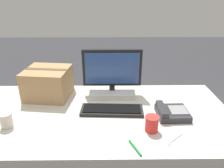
{
  "coord_description": "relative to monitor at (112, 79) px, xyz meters",
  "views": [
    {
      "loc": [
        0.06,
        -1.3,
        1.56
      ],
      "look_at": [
        0.07,
        0.15,
        0.91
      ],
      "focal_mm": 35.0,
      "sensor_mm": 36.0,
      "label": 1
    }
  ],
  "objects": [
    {
      "name": "office_desk",
      "position": [
        -0.08,
        -0.28,
        -0.51
      ],
      "size": [
        1.8,
        0.9,
        0.76
      ],
      "color": "beige",
      "rests_on": "ground_plane"
    },
    {
      "name": "monitor",
      "position": [
        0.0,
        0.0,
        0.0
      ],
      "size": [
        0.45,
        0.23,
        0.37
      ],
      "color": "white",
      "rests_on": "office_desk"
    },
    {
      "name": "keyboard",
      "position": [
        -0.0,
        -0.27,
        -0.12
      ],
      "size": [
        0.44,
        0.17,
        0.03
      ],
      "rotation": [
        0.0,
        0.0,
        -0.04
      ],
      "color": "black",
      "rests_on": "office_desk"
    },
    {
      "name": "desk_phone",
      "position": [
        0.39,
        -0.33,
        -0.11
      ],
      "size": [
        0.21,
        0.2,
        0.07
      ],
      "rotation": [
        0.0,
        0.0,
        0.02
      ],
      "color": "#2D2D33",
      "rests_on": "office_desk"
    },
    {
      "name": "paper_cup_left",
      "position": [
        -0.66,
        -0.44,
        -0.09
      ],
      "size": [
        0.08,
        0.08,
        0.09
      ],
      "color": "beige",
      "rests_on": "office_desk"
    },
    {
      "name": "paper_cup_right",
      "position": [
        0.23,
        -0.49,
        -0.08
      ],
      "size": [
        0.08,
        0.08,
        0.1
      ],
      "color": "red",
      "rests_on": "office_desk"
    },
    {
      "name": "spoon",
      "position": [
        0.32,
        -0.6,
        -0.13
      ],
      "size": [
        0.13,
        0.11,
        0.0
      ],
      "rotation": [
        0.0,
        0.0,
        3.84
      ],
      "color": "#B2B2B7",
      "rests_on": "office_desk"
    },
    {
      "name": "cardboard_box",
      "position": [
        -0.5,
        -0.02,
        -0.02
      ],
      "size": [
        0.36,
        0.34,
        0.23
      ],
      "rotation": [
        0.0,
        0.0,
        -0.12
      ],
      "color": "tan",
      "rests_on": "office_desk"
    },
    {
      "name": "pen_marker",
      "position": [
        0.12,
        -0.65,
        -0.13
      ],
      "size": [
        0.06,
        0.13,
        0.01
      ],
      "rotation": [
        0.0,
        0.0,
        1.97
      ],
      "color": "#198C33",
      "rests_on": "office_desk"
    }
  ]
}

